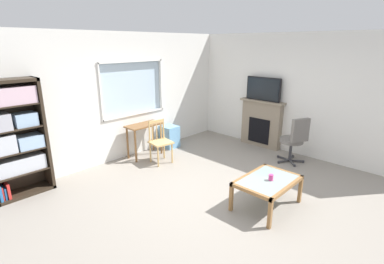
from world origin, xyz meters
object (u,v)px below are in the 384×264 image
Objects in this scene: desk_under_window at (144,131)px; plastic_drawer_unit at (169,136)px; tv at (263,89)px; bookshelf at (13,135)px; wooden_chair at (160,141)px; office_chair at (295,138)px; sippy_cup at (271,177)px; fireplace at (261,123)px; coffee_table at (267,183)px.

plastic_drawer_unit is (0.78, 0.05, -0.32)m from desk_under_window.
bookshelf is at bearing 161.73° from tv.
desk_under_window is 0.53m from wooden_chair.
plastic_drawer_unit is at bearing 113.22° from office_chair.
desk_under_window is at bearing 147.79° from tv.
plastic_drawer_unit is (0.77, 0.56, -0.20)m from wooden_chair.
office_chair is at bearing -66.78° from plastic_drawer_unit.
tv is at bearing -44.05° from plastic_drawer_unit.
office_chair is at bearing 15.17° from sippy_cup.
plastic_drawer_unit is at bearing 135.95° from tv.
tv reaches higher than fireplace.
desk_under_window is (2.48, -0.11, -0.45)m from bookshelf.
office_chair is (4.39, -2.69, -0.48)m from bookshelf.
wooden_chair is 1.70× the size of plastic_drawer_unit.
tv is at bearing 33.15° from coffee_table.
office_chair is (1.90, -2.07, 0.09)m from wooden_chair.
sippy_cup is at bearing -146.02° from tv.
wooden_chair is 0.97m from plastic_drawer_unit.
tv reaches higher than plastic_drawer_unit.
plastic_drawer_unit is 0.47× the size of fireplace.
fireplace reaches higher than wooden_chair.
sippy_cup is (2.49, -3.20, -0.53)m from bookshelf.
office_chair is at bearing 13.87° from coffee_table.
fireplace is 1.14× the size of coffee_table.
bookshelf is at bearing 128.19° from coffee_table.
plastic_drawer_unit is 2.50m from tv.
tv is at bearing -32.21° from desk_under_window.
bookshelf is 2.13× the size of wooden_chair.
bookshelf reaches higher than sippy_cup.
desk_under_window is at bearing 91.16° from wooden_chair.
tv is at bearing 33.98° from sippy_cup.
desk_under_window is at bearing 90.18° from sippy_cup.
tv is (1.60, -1.55, 1.14)m from plastic_drawer_unit.
tv reaches higher than coffee_table.
tv is at bearing -18.27° from bookshelf.
office_chair reaches higher than wooden_chair.
tv is at bearing 66.43° from office_chair.
wooden_chair is 0.90× the size of office_chair.
fireplace is at bearing -0.00° from tv.
bookshelf is 2.38× the size of desk_under_window.
bookshelf is 2.53m from desk_under_window.
fireplace reaches higher than coffee_table.
tv reaches higher than wooden_chair.
office_chair is (-0.49, -1.08, -0.02)m from fireplace.
tv is 1.46m from office_chair.
tv is at bearing -22.57° from wooden_chair.
sippy_cup is at bearing -90.02° from wooden_chair.
bookshelf is 5.16m from fireplace.
tv reaches higher than desk_under_window.
tv is (-0.02, 0.00, 0.84)m from fireplace.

